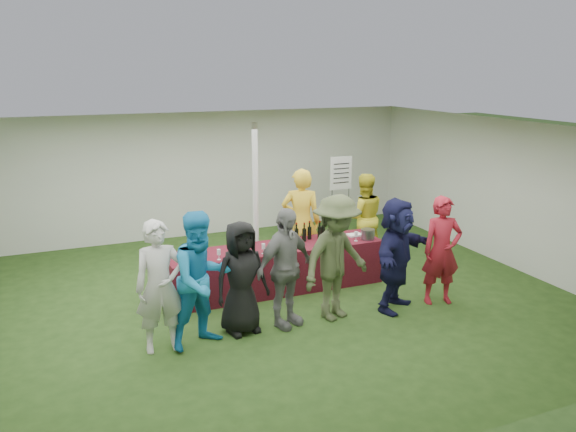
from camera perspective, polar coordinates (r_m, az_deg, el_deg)
name	(u,v)px	position (r m, az deg, el deg)	size (l,w,h in m)	color
ground	(252,302)	(9.02, -3.68, -8.73)	(60.00, 60.00, 0.00)	#284719
tent	(256,201)	(9.82, -3.31, 1.57)	(10.00, 10.00, 10.00)	white
serving_table	(277,268)	(9.37, -1.14, -5.30)	(3.60, 0.80, 0.75)	maroon
wine_bottles	(307,233)	(9.55, 1.97, -1.78)	(0.70, 0.14, 0.32)	black
wine_glasses	(254,248)	(8.83, -3.44, -3.25)	(2.81, 0.11, 0.16)	silver
water_bottle	(280,239)	(9.32, -0.79, -2.30)	(0.07, 0.07, 0.23)	silver
bar_towel	(355,235)	(9.89, 6.78, -1.92)	(0.25, 0.18, 0.03)	white
dump_bucket	(368,234)	(9.70, 8.11, -1.85)	(0.23, 0.23, 0.18)	slate
wine_list_sign	(341,179)	(11.93, 5.39, 3.73)	(0.50, 0.03, 1.80)	slate
staff_pourer	(301,222)	(9.93, 1.34, -0.60)	(0.70, 0.46, 1.92)	yellow
staff_back	(363,217)	(10.78, 7.65, -0.12)	(0.82, 0.64, 1.69)	gold
customer_0	(160,287)	(7.43, -12.88, -7.02)	(0.64, 0.42, 1.76)	silver
customer_1	(202,279)	(7.46, -8.72, -6.39)	(0.90, 0.70, 1.84)	#1A84C0
customer_2	(241,278)	(7.79, -4.77, -6.25)	(0.78, 0.51, 1.60)	black
customer_3	(285,268)	(7.92, -0.30, -5.32)	(1.02, 0.42, 1.74)	slate
customer_4	(336,258)	(8.17, 4.91, -4.27)	(1.21, 0.69, 1.87)	#46512F
customer_5	(396,254)	(8.62, 10.94, -3.86)	(1.62, 0.52, 1.75)	#15163C
customer_6	(442,251)	(9.02, 15.35, -3.41)	(0.62, 0.41, 1.71)	maroon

